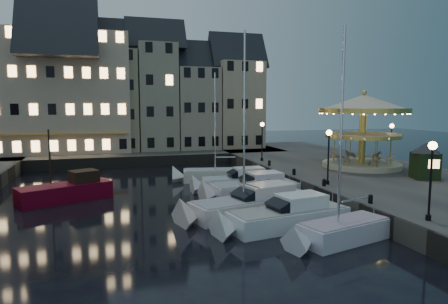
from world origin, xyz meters
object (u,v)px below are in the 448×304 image
object	(u,v)px
motorboat_c	(250,205)
bollard_a	(371,198)
red_fishing_boat	(67,192)
motorboat_d	(251,189)
motorboat_e	(236,183)
motorboat_b	(283,218)
motorboat_f	(217,176)
motorboat_a	(337,233)
carousel	(363,117)
bollard_c	(294,171)
streetlamp_d	(391,138)
ticket_kiosk	(426,155)
streetlamp_c	(262,136)
bollard_b	(324,182)
streetlamp_a	(431,169)
bollard_d	(269,163)
streetlamp_b	(329,149)

from	to	relation	value
motorboat_c	bollard_a	bearing A→B (deg)	-32.02
motorboat_c	red_fishing_boat	world-z (taller)	motorboat_c
motorboat_d	motorboat_e	world-z (taller)	same
motorboat_b	motorboat_f	size ratio (longest dim) A/B	0.74
motorboat_d	motorboat_f	xyz separation A→B (m)	(-0.76, 7.33, -0.11)
motorboat_a	motorboat_c	bearing A→B (deg)	111.43
motorboat_e	motorboat_d	bearing A→B (deg)	-83.14
carousel	motorboat_e	bearing A→B (deg)	-176.06
motorboat_d	motorboat_c	bearing A→B (deg)	-110.52
bollard_a	bollard_c	world-z (taller)	same
streetlamp_d	motorboat_b	size ratio (longest dim) A/B	0.49
bollard_a	motorboat_b	xyz separation A→B (m)	(-5.54, 0.68, -0.96)
bollard_a	motorboat_a	distance (m)	4.72
bollard_c	ticket_kiosk	size ratio (longest dim) A/B	0.17
streetlamp_c	streetlamp_d	size ratio (longest dim) A/B	1.00
bollard_c	motorboat_c	bearing A→B (deg)	-134.70
bollard_b	bollard_c	bearing A→B (deg)	90.00
streetlamp_a	motorboat_e	world-z (taller)	streetlamp_a
bollard_d	motorboat_d	size ratio (longest dim) A/B	0.07
motorboat_c	carousel	size ratio (longest dim) A/B	1.57
streetlamp_c	carousel	bearing A→B (deg)	-42.59
streetlamp_d	motorboat_f	distance (m)	17.91
bollard_b	carousel	size ratio (longest dim) A/B	0.07
motorboat_a	carousel	bearing A→B (deg)	51.20
bollard_b	motorboat_f	bearing A→B (deg)	116.72
ticket_kiosk	motorboat_f	bearing A→B (deg)	145.08
streetlamp_a	red_fishing_boat	bearing A→B (deg)	140.46
bollard_b	bollard_c	xyz separation A→B (m)	(0.00, 5.00, 0.00)
motorboat_b	motorboat_c	size ratio (longest dim) A/B	0.64
streetlamp_a	motorboat_e	xyz separation A→B (m)	(-5.54, 15.61, -3.38)
motorboat_a	bollard_d	bearing A→B (deg)	78.19
streetlamp_b	motorboat_c	distance (m)	8.02
bollard_d	motorboat_e	size ratio (longest dim) A/B	0.08
motorboat_f	red_fishing_boat	bearing A→B (deg)	-161.69
motorboat_c	ticket_kiosk	world-z (taller)	motorboat_c
streetlamp_a	motorboat_f	distance (m)	21.33
streetlamp_a	motorboat_e	bearing A→B (deg)	109.55
bollard_c	motorboat_e	distance (m)	5.16
bollard_a	bollard_d	bearing A→B (deg)	90.00
motorboat_d	streetlamp_a	bearing A→B (deg)	-67.93
streetlamp_a	bollard_a	size ratio (longest dim) A/B	7.32
motorboat_f	ticket_kiosk	world-z (taller)	motorboat_f
streetlamp_a	red_fishing_boat	world-z (taller)	red_fishing_boat
streetlamp_b	ticket_kiosk	distance (m)	8.89
bollard_d	motorboat_d	world-z (taller)	motorboat_d
motorboat_a	motorboat_f	xyz separation A→B (m)	(-1.51, 18.67, -0.01)
motorboat_a	carousel	xyz separation A→B (m)	(12.06, 15.00, 5.66)
streetlamp_d	motorboat_f	bearing A→B (deg)	169.58
streetlamp_d	red_fishing_boat	bearing A→B (deg)	-177.77
ticket_kiosk	bollard_c	bearing A→B (deg)	153.67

